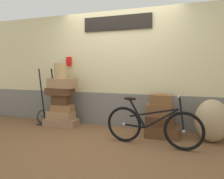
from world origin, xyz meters
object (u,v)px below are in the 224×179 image
(suitcase_6, at_px, (162,131))
(burlap_sack, at_px, (212,121))
(suitcase_5, at_px, (62,83))
(suitcase_7, at_px, (160,120))
(suitcase_0, at_px, (61,122))
(suitcase_9, at_px, (161,99))
(suitcase_3, at_px, (61,100))
(wicker_basket, at_px, (60,71))
(bicycle, at_px, (152,126))
(suitcase_8, at_px, (160,110))
(suitcase_2, at_px, (62,108))
(suitcase_4, at_px, (60,91))
(luggage_trolley, at_px, (48,111))
(suitcase_1, at_px, (61,115))

(suitcase_6, distance_m, burlap_sack, 0.86)
(suitcase_5, height_order, suitcase_7, suitcase_5)
(suitcase_0, height_order, burlap_sack, burlap_sack)
(suitcase_7, relative_size, suitcase_9, 1.26)
(burlap_sack, bearing_deg, suitcase_3, 179.24)
(wicker_basket, bearing_deg, suitcase_3, 115.96)
(suitcase_9, height_order, bicycle, bicycle)
(suitcase_5, bearing_deg, suitcase_0, -171.90)
(suitcase_7, xyz_separation_m, suitcase_8, (-0.01, -0.01, 0.20))
(suitcase_9, xyz_separation_m, wicker_basket, (-2.10, 0.00, 0.51))
(suitcase_7, bearing_deg, suitcase_5, 179.23)
(suitcase_2, height_order, burlap_sack, burlap_sack)
(suitcase_4, height_order, suitcase_6, suitcase_4)
(wicker_basket, bearing_deg, suitcase_8, -0.59)
(suitcase_4, height_order, luggage_trolley, luggage_trolley)
(suitcase_1, distance_m, suitcase_2, 0.17)
(suitcase_2, distance_m, suitcase_4, 0.37)
(suitcase_0, bearing_deg, suitcase_5, -1.40)
(suitcase_5, distance_m, wicker_basket, 0.27)
(suitcase_6, height_order, suitcase_9, suitcase_9)
(suitcase_6, height_order, wicker_basket, wicker_basket)
(suitcase_2, bearing_deg, suitcase_7, -2.76)
(wicker_basket, xyz_separation_m, luggage_trolley, (-0.40, 0.07, -0.91))
(bicycle, bearing_deg, burlap_sack, 28.78)
(suitcase_6, xyz_separation_m, suitcase_7, (-0.04, -0.02, 0.19))
(suitcase_6, bearing_deg, wicker_basket, -179.69)
(suitcase_3, height_order, wicker_basket, wicker_basket)
(suitcase_3, height_order, luggage_trolley, luggage_trolley)
(wicker_basket, height_order, burlap_sack, wicker_basket)
(suitcase_2, height_order, suitcase_3, suitcase_3)
(suitcase_9, xyz_separation_m, bicycle, (-0.09, -0.54, -0.36))
(suitcase_1, relative_size, suitcase_8, 1.31)
(suitcase_3, distance_m, suitcase_8, 2.10)
(suitcase_9, bearing_deg, bicycle, -99.87)
(suitcase_3, bearing_deg, suitcase_7, -0.22)
(burlap_sack, bearing_deg, suitcase_9, 178.62)
(suitcase_0, distance_m, suitcase_4, 0.68)
(suitcase_4, distance_m, wicker_basket, 0.44)
(luggage_trolley, bearing_deg, suitcase_4, -11.02)
(suitcase_0, bearing_deg, luggage_trolley, 167.07)
(suitcase_2, distance_m, bicycle, 2.07)
(suitcase_2, relative_size, wicker_basket, 1.44)
(suitcase_9, bearing_deg, wicker_basket, 179.41)
(suitcase_9, bearing_deg, suitcase_8, -122.41)
(suitcase_4, relative_size, wicker_basket, 1.76)
(suitcase_2, relative_size, suitcase_7, 0.95)
(suitcase_3, height_order, suitcase_7, suitcase_3)
(suitcase_1, height_order, bicycle, bicycle)
(luggage_trolley, xyz_separation_m, bicycle, (2.42, -0.61, 0.04))
(suitcase_9, bearing_deg, suitcase_6, 4.24)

